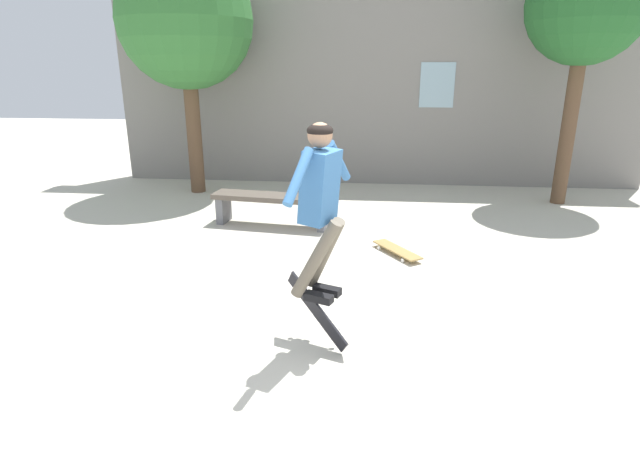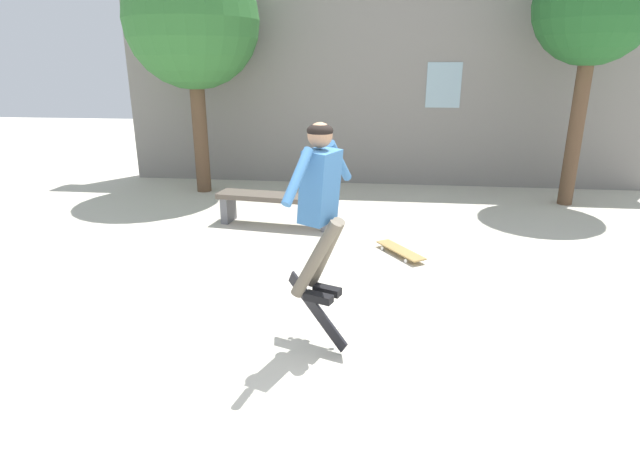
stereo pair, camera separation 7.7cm
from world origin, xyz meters
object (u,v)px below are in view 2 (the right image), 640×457
at_px(park_bench, 276,203).
at_px(skater, 320,197).
at_px(tree_left, 192,22).
at_px(skateboard_resting, 400,250).
at_px(tree_right, 595,7).
at_px(skateboard_flipping, 317,311).

distance_m(park_bench, skater, 3.88).
bearing_deg(tree_left, skateboard_resting, -39.73).
relative_size(tree_right, skateboard_resting, 5.32).
bearing_deg(tree_right, skater, -126.06).
relative_size(skater, skateboard_flipping, 2.40).
bearing_deg(tree_right, skateboard_flipping, -126.19).
bearing_deg(skateboard_flipping, park_bench, 143.30).
relative_size(tree_left, skateboard_flipping, 7.01).
distance_m(tree_left, skateboard_resting, 6.04).
relative_size(tree_right, skateboard_flipping, 6.87).
distance_m(tree_left, park_bench, 4.10).
bearing_deg(park_bench, skater, -64.77).
xyz_separation_m(tree_right, skateboard_flipping, (-4.03, -5.50, -3.09)).
height_order(park_bench, skateboard_flipping, skateboard_flipping).
distance_m(tree_right, skateboard_flipping, 7.48).
bearing_deg(skater, skateboard_flipping, -137.49).
relative_size(tree_left, skateboard_resting, 5.43).
xyz_separation_m(skater, skateboard_resting, (0.83, 2.42, -1.36)).
distance_m(skater, skateboard_flipping, 1.08).
height_order(skateboard_flipping, skateboard_resting, skateboard_flipping).
relative_size(tree_right, park_bench, 2.26).
distance_m(tree_right, skateboard_resting, 5.55).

